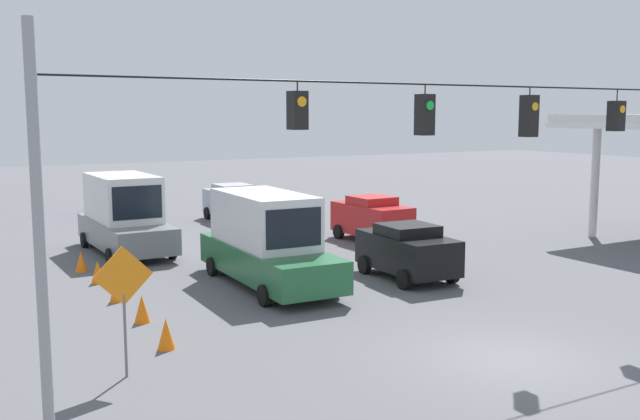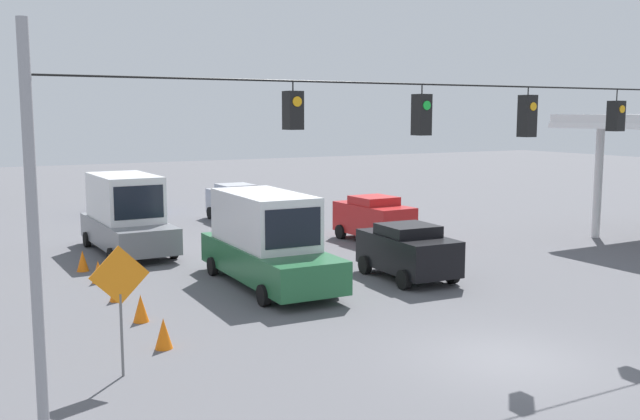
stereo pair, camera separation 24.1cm
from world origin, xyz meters
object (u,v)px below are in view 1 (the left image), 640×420
Objects in this scene: traffic_cone_fifth at (81,261)px; work_zone_sign at (123,286)px; traffic_cone_nearest at (166,334)px; traffic_cone_third at (117,289)px; box_truck_green_withflow_mid at (266,240)px; traffic_cone_second at (142,309)px; sedan_blue_withflow_deep at (118,196)px; box_truck_grey_withflow_far at (124,215)px; sedan_silver_oncoming_deep at (233,202)px; overhead_signal_span at (479,161)px; sedan_red_oncoming_far at (372,218)px; sedan_black_crossing_near at (407,250)px; traffic_cone_fourth at (97,272)px.

traffic_cone_fifth is 11.21m from work_zone_sign.
traffic_cone_nearest and traffic_cone_third have the same top height.
box_truck_green_withflow_mid is 9.32× the size of traffic_cone_nearest.
box_truck_green_withflow_mid reaches higher than traffic_cone_fifth.
box_truck_green_withflow_mid is 5.39m from traffic_cone_second.
sedan_blue_withflow_deep reaches higher than traffic_cone_third.
box_truck_grey_withflow_far is 8.59× the size of traffic_cone_third.
box_truck_grey_withflow_far reaches higher than sedan_silver_oncoming_deep.
traffic_cone_third is (6.62, -8.27, -4.08)m from overhead_signal_span.
overhead_signal_span reaches higher than traffic_cone_fifth.
sedan_red_oncoming_far is at bearing -146.13° from box_truck_green_withflow_mid.
traffic_cone_fifth is (0.16, -7.22, 0.00)m from traffic_cone_second.
box_truck_green_withflow_mid is 9.32× the size of traffic_cone_fifth.
sedan_red_oncoming_far is (-2.93, -6.57, 0.06)m from sedan_black_crossing_near.
sedan_silver_oncoming_deep is (-2.66, -21.55, -3.45)m from overhead_signal_span.
box_truck_green_withflow_mid is 5.73m from traffic_cone_fourth.
traffic_cone_nearest is at bearing 62.95° from sedan_silver_oncoming_deep.
sedan_red_oncoming_far reaches higher than traffic_cone_fifth.
traffic_cone_nearest is 2.46m from work_zone_sign.
sedan_black_crossing_near is at bearing -113.04° from overhead_signal_span.
traffic_cone_second is at bearing 78.07° from box_truck_grey_withflow_far.
traffic_cone_second is 1.00× the size of traffic_cone_fourth.
traffic_cone_third is at bearing 73.82° from box_truck_grey_withflow_far.
traffic_cone_third is at bearing -2.88° from box_truck_green_withflow_mid.
sedan_silver_oncoming_deep is 5.53× the size of traffic_cone_nearest.
overhead_signal_span reaches higher than box_truck_grey_withflow_far.
sedan_red_oncoming_far is 17.58m from work_zone_sign.
box_truck_grey_withflow_far is 11.82m from sedan_black_crossing_near.
work_zone_sign is (1.29, 1.34, 1.61)m from traffic_cone_nearest.
box_truck_green_withflow_mid reaches higher than sedan_red_oncoming_far.
sedan_red_oncoming_far is at bearing -113.54° from overhead_signal_span.
box_truck_grey_withflow_far reaches higher than traffic_cone_fifth.
box_truck_grey_withflow_far is 8.59× the size of traffic_cone_fourth.
overhead_signal_span is 3.07× the size of box_truck_grey_withflow_far.
traffic_cone_fourth is at bearing -31.12° from box_truck_green_withflow_mid.
overhead_signal_span is at bearing 66.46° from sedan_red_oncoming_far.
sedan_silver_oncoming_deep is at bearing -131.06° from traffic_cone_fourth.
sedan_black_crossing_near is at bearing -157.19° from work_zone_sign.
sedan_silver_oncoming_deep is at bearing -120.26° from traffic_cone_second.
sedan_silver_oncoming_deep is 14.10m from traffic_cone_fourth.
sedan_blue_withflow_deep is 16.15m from sedan_red_oncoming_far.
work_zone_sign is at bearing 69.79° from traffic_cone_second.
traffic_cone_second is (12.23, 7.26, -0.66)m from sedan_red_oncoming_far.
traffic_cone_fourth is at bearing -58.90° from overhead_signal_span.
sedan_red_oncoming_far is at bearing 164.42° from box_truck_grey_withflow_far.
traffic_cone_third is 1.00× the size of traffic_cone_fourth.
traffic_cone_fifth is (12.38, 0.04, -0.66)m from sedan_red_oncoming_far.
sedan_silver_oncoming_deep is 12.71m from traffic_cone_fifth.
box_truck_green_withflow_mid is 9.32× the size of traffic_cone_fourth.
box_truck_grey_withflow_far is at bearing -106.18° from traffic_cone_third.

